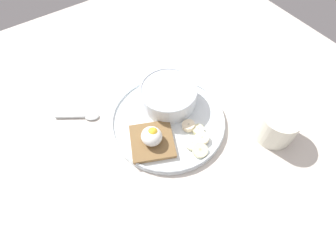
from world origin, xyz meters
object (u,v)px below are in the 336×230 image
banana_slice_back (192,143)px  spoon (83,117)px  banana_slice_front (198,130)px  banana_slice_right (188,126)px  banana_slice_inner (200,150)px  oatmeal_bowl (169,95)px  coffee_mug (277,125)px  poached_egg (152,136)px  banana_slice_left (202,138)px  toast_slice (152,141)px

banana_slice_back → spoon: banana_slice_back is taller
spoon → banana_slice_front: bearing=-133.3°
banana_slice_right → banana_slice_inner: bearing=165.1°
banana_slice_back → oatmeal_bowl: bearing=-10.5°
banana_slice_inner → coffee_mug: bearing=-107.9°
banana_slice_right → coffee_mug: bearing=-127.9°
poached_egg → banana_slice_front: poached_egg is taller
poached_egg → banana_slice_inner: poached_egg is taller
banana_slice_back → banana_slice_inner: size_ratio=1.15×
banana_slice_back → banana_slice_right: (4.26, -2.07, 0.24)cm
banana_slice_back → banana_slice_right: 4.74cm
coffee_mug → poached_egg: bearing=61.4°
oatmeal_bowl → banana_slice_back: size_ratio=2.91×
banana_slice_back → poached_egg: bearing=52.2°
banana_slice_left → spoon: size_ratio=0.39×
banana_slice_inner → banana_slice_left: bearing=-46.3°
oatmeal_bowl → coffee_mug: bearing=-144.2°
oatmeal_bowl → banana_slice_front: bearing=-175.5°
oatmeal_bowl → banana_slice_right: size_ratio=3.44×
oatmeal_bowl → coffee_mug: size_ratio=1.60×
poached_egg → banana_slice_inner: 11.30cm
coffee_mug → toast_slice: bearing=61.5°
banana_slice_back → coffee_mug: size_ratio=0.55×
poached_egg → banana_slice_left: (-5.86, -9.86, -2.41)cm
banana_slice_front → banana_slice_right: 2.47cm
banana_slice_front → banana_slice_left: bearing=162.2°
poached_egg → banana_slice_front: 11.45cm
toast_slice → banana_slice_inner: (-8.04, -7.62, 0.01)cm
banana_slice_front → banana_slice_inner: banana_slice_inner is taller
banana_slice_inner → banana_slice_front: bearing=-33.8°
banana_slice_inner → coffee_mug: 18.76cm
banana_slice_front → coffee_mug: coffee_mug is taller
banana_slice_left → spoon: banana_slice_left is taller
toast_slice → banana_slice_left: size_ratio=3.36×
banana_slice_back → banana_slice_right: banana_slice_right is taller
poached_egg → banana_slice_left: 11.72cm
oatmeal_bowl → banana_slice_inner: 16.05cm
oatmeal_bowl → poached_egg: bearing=128.3°
oatmeal_bowl → banana_slice_back: (-13.34, 2.48, -2.21)cm
toast_slice → banana_slice_front: bearing=-107.9°
banana_slice_front → banana_slice_back: (-2.16, 3.36, -0.05)cm
banana_slice_left → toast_slice: bearing=59.6°
banana_slice_back → spoon: bearing=38.8°
banana_slice_inner → oatmeal_bowl: bearing=-7.9°
banana_slice_left → spoon: bearing=42.4°
banana_slice_front → spoon: bearing=46.7°
banana_slice_front → banana_slice_back: bearing=122.8°
banana_slice_front → banana_slice_back: size_ratio=0.73×
banana_slice_right → oatmeal_bowl: bearing=-2.6°
banana_slice_left → banana_slice_back: size_ratio=0.78×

